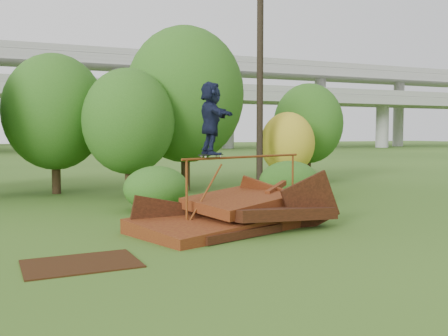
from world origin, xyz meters
name	(u,v)px	position (x,y,z in m)	size (l,w,h in m)	color
ground	(288,239)	(0.00, 0.00, 0.00)	(240.00, 240.00, 0.00)	#2D5116
scrap_pile	(234,216)	(-0.66, 1.66, 0.35)	(5.85, 3.71, 1.80)	#4C180D
grind_rail	(245,171)	(-0.08, 2.21, 1.47)	(4.16, 1.52, 1.91)	brown
skateboard	(211,155)	(-1.25, 1.79, 1.96)	(0.72, 0.41, 0.07)	black
skater	(211,118)	(-1.25, 1.79, 2.92)	(1.74, 0.55, 1.88)	#141933
flat_plate	(81,264)	(-4.82, -0.43, 0.01)	(2.15, 1.53, 0.03)	black
tree_1	(55,112)	(-4.35, 11.59, 3.40)	(4.17, 4.17, 5.80)	black
tree_2	(129,121)	(-1.81, 9.16, 2.98)	(3.58, 3.58, 5.05)	black
tree_3	(185,95)	(1.06, 10.79, 4.21)	(5.19, 5.19, 7.20)	black
tree_4	(288,143)	(5.92, 10.21, 2.05)	(2.55, 2.55, 3.52)	black
tree_5	(308,124)	(8.45, 12.41, 3.04)	(3.67, 3.67, 5.15)	black
shrub_left	(156,188)	(-1.73, 5.46, 0.74)	(2.12, 1.96, 1.47)	#204B14
shrub_right	(289,183)	(3.02, 5.08, 0.78)	(2.20, 2.01, 1.56)	#204B14
utility_pole	(260,83)	(3.87, 9.08, 4.66)	(1.40, 0.28, 9.17)	black
freeway_overpass	(58,77)	(0.00, 62.92, 10.32)	(160.00, 15.00, 13.70)	gray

